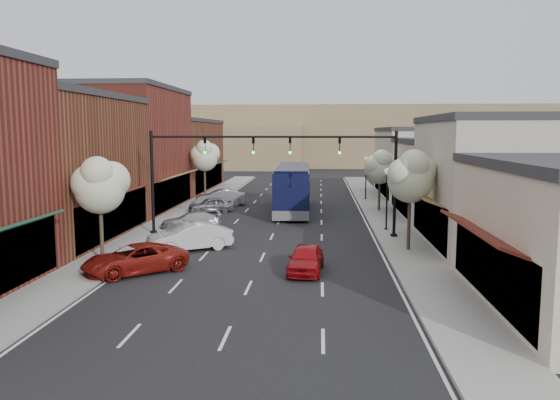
% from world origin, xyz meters
% --- Properties ---
extents(ground, '(160.00, 160.00, 0.00)m').
position_xyz_m(ground, '(0.00, 0.00, 0.00)').
color(ground, black).
rests_on(ground, ground).
extents(sidewalk_left, '(2.80, 73.00, 0.15)m').
position_xyz_m(sidewalk_left, '(-8.40, 18.50, 0.07)').
color(sidewalk_left, gray).
rests_on(sidewalk_left, ground).
extents(sidewalk_right, '(2.80, 73.00, 0.15)m').
position_xyz_m(sidewalk_right, '(8.40, 18.50, 0.07)').
color(sidewalk_right, gray).
rests_on(sidewalk_right, ground).
extents(curb_left, '(0.25, 73.00, 0.17)m').
position_xyz_m(curb_left, '(-7.00, 18.50, 0.07)').
color(curb_left, gray).
rests_on(curb_left, ground).
extents(curb_right, '(0.25, 73.00, 0.17)m').
position_xyz_m(curb_right, '(7.00, 18.50, 0.07)').
color(curb_right, gray).
rests_on(curb_right, ground).
extents(bldg_left_midnear, '(10.14, 14.10, 9.40)m').
position_xyz_m(bldg_left_midnear, '(-14.23, 6.00, 4.66)').
color(bldg_left_midnear, brown).
rests_on(bldg_left_midnear, ground).
extents(bldg_left_midfar, '(10.14, 14.10, 10.90)m').
position_xyz_m(bldg_left_midfar, '(-14.24, 20.00, 5.40)').
color(bldg_left_midfar, maroon).
rests_on(bldg_left_midfar, ground).
extents(bldg_left_far, '(10.14, 18.10, 8.40)m').
position_xyz_m(bldg_left_far, '(-14.22, 36.00, 4.16)').
color(bldg_left_far, brown).
rests_on(bldg_left_far, ground).
extents(bldg_right_midnear, '(9.14, 12.10, 7.90)m').
position_xyz_m(bldg_right_midnear, '(13.72, 6.00, 3.91)').
color(bldg_right_midnear, '#BDB5A2').
rests_on(bldg_right_midnear, ground).
extents(bldg_right_midfar, '(9.14, 12.10, 6.40)m').
position_xyz_m(bldg_right_midfar, '(13.70, 18.00, 3.17)').
color(bldg_right_midfar, beige).
rests_on(bldg_right_midfar, ground).
extents(bldg_right_far, '(9.14, 16.10, 7.40)m').
position_xyz_m(bldg_right_far, '(13.71, 32.00, 3.66)').
color(bldg_right_far, '#BDB5A2').
rests_on(bldg_right_far, ground).
extents(hill_far, '(120.00, 30.00, 12.00)m').
position_xyz_m(hill_far, '(0.00, 90.00, 6.00)').
color(hill_far, '#7A6647').
rests_on(hill_far, ground).
extents(hill_near, '(50.00, 20.00, 8.00)m').
position_xyz_m(hill_near, '(-25.00, 78.00, 4.00)').
color(hill_near, '#7A6647').
rests_on(hill_near, ground).
extents(signal_mast_right, '(8.22, 0.46, 7.00)m').
position_xyz_m(signal_mast_right, '(5.62, 8.00, 4.62)').
color(signal_mast_right, black).
rests_on(signal_mast_right, ground).
extents(signal_mast_left, '(8.22, 0.46, 7.00)m').
position_xyz_m(signal_mast_left, '(-5.62, 8.00, 4.62)').
color(signal_mast_left, black).
rests_on(signal_mast_left, ground).
extents(tree_right_near, '(2.85, 2.65, 5.95)m').
position_xyz_m(tree_right_near, '(8.35, 3.94, 4.45)').
color(tree_right_near, '#47382B').
rests_on(tree_right_near, ground).
extents(tree_right_far, '(2.85, 2.65, 5.43)m').
position_xyz_m(tree_right_far, '(8.35, 19.94, 3.99)').
color(tree_right_far, '#47382B').
rests_on(tree_right_far, ground).
extents(tree_left_near, '(2.85, 2.65, 5.69)m').
position_xyz_m(tree_left_near, '(-8.25, -0.06, 4.22)').
color(tree_left_near, '#47382B').
rests_on(tree_left_near, ground).
extents(tree_left_far, '(2.85, 2.65, 6.13)m').
position_xyz_m(tree_left_far, '(-8.25, 25.94, 4.60)').
color(tree_left_far, '#47382B').
rests_on(tree_left_far, ground).
extents(lamp_post_near, '(0.44, 0.44, 4.44)m').
position_xyz_m(lamp_post_near, '(7.80, 10.50, 3.01)').
color(lamp_post_near, black).
rests_on(lamp_post_near, ground).
extents(lamp_post_far, '(0.44, 0.44, 4.44)m').
position_xyz_m(lamp_post_far, '(7.80, 28.00, 3.01)').
color(lamp_post_far, black).
rests_on(lamp_post_far, ground).
extents(coach_bus, '(3.19, 13.09, 3.98)m').
position_xyz_m(coach_bus, '(0.80, 19.72, 2.06)').
color(coach_bus, black).
rests_on(coach_bus, ground).
extents(red_hatchback, '(1.91, 4.14, 1.37)m').
position_xyz_m(red_hatchback, '(2.49, -1.09, 0.69)').
color(red_hatchback, '#980B0F').
rests_on(red_hatchback, ground).
extents(parked_car_a, '(5.41, 5.12, 1.42)m').
position_xyz_m(parked_car_a, '(-5.90, -1.86, 0.71)').
color(parked_car_a, maroon).
rests_on(parked_car_a, ground).
extents(parked_car_b, '(5.08, 3.97, 1.61)m').
position_xyz_m(parked_car_b, '(-4.44, 3.47, 0.81)').
color(parked_car_b, beige).
rests_on(parked_car_b, ground).
extents(parked_car_c, '(4.54, 2.62, 1.24)m').
position_xyz_m(parked_car_c, '(-6.01, 10.32, 0.62)').
color(parked_car_c, '#ABAAB0').
rests_on(parked_car_c, ground).
extents(parked_car_d, '(4.21, 2.92, 1.33)m').
position_xyz_m(parked_car_d, '(-6.20, 18.50, 0.66)').
color(parked_car_d, slate).
rests_on(parked_car_d, ground).
extents(parked_car_e, '(4.96, 2.65, 1.55)m').
position_xyz_m(parked_car_e, '(-6.20, 23.00, 0.78)').
color(parked_car_e, gray).
rests_on(parked_car_e, ground).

